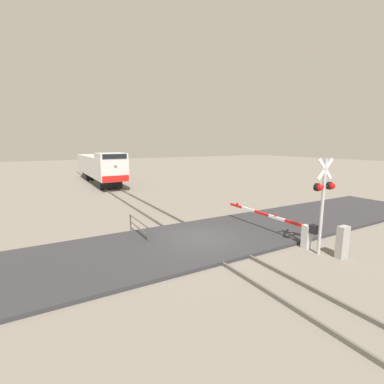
% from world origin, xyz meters
% --- Properties ---
extents(ground_plane, '(160.00, 160.00, 0.00)m').
position_xyz_m(ground_plane, '(0.00, 0.00, 0.00)').
color(ground_plane, slate).
extents(rail_track_left, '(0.08, 80.00, 0.15)m').
position_xyz_m(rail_track_left, '(-0.72, 0.00, 0.07)').
color(rail_track_left, '#59544C').
rests_on(rail_track_left, ground_plane).
extents(rail_track_right, '(0.08, 80.00, 0.15)m').
position_xyz_m(rail_track_right, '(0.72, 0.00, 0.07)').
color(rail_track_right, '#59544C').
rests_on(rail_track_right, ground_plane).
extents(road_surface, '(36.00, 5.83, 0.16)m').
position_xyz_m(road_surface, '(0.00, 0.00, 0.08)').
color(road_surface, '#2D2D30').
rests_on(road_surface, ground_plane).
extents(locomotive, '(2.85, 16.13, 3.96)m').
position_xyz_m(locomotive, '(0.00, 24.11, 2.06)').
color(locomotive, black).
rests_on(locomotive, ground_plane).
extents(crossing_signal, '(1.18, 0.33, 4.32)m').
position_xyz_m(crossing_signal, '(3.73, -4.13, 2.71)').
color(crossing_signal, '#ADADB2').
rests_on(crossing_signal, ground_plane).
extents(crossing_gate, '(0.36, 6.35, 1.25)m').
position_xyz_m(crossing_gate, '(3.84, -2.47, 0.79)').
color(crossing_gate, silver).
rests_on(crossing_gate, ground_plane).
extents(utility_cabinet, '(0.51, 0.32, 1.43)m').
position_xyz_m(utility_cabinet, '(4.21, -4.88, 0.72)').
color(utility_cabinet, '#999993').
rests_on(utility_cabinet, ground_plane).
extents(guard_railing, '(0.08, 2.82, 0.95)m').
position_xyz_m(guard_railing, '(-2.57, 2.10, 0.62)').
color(guard_railing, '#4C4742').
rests_on(guard_railing, ground_plane).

